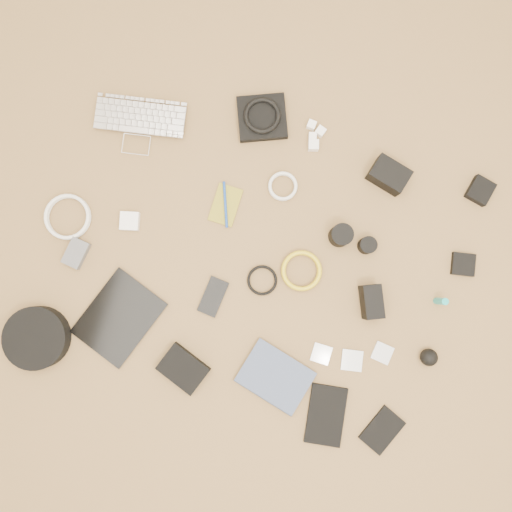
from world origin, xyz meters
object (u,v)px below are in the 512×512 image
(dslr_camera, at_px, (389,175))
(phone, at_px, (213,297))
(laptop, at_px, (139,129))
(paperback, at_px, (262,398))
(headphone_case, at_px, (37,338))
(tablet, at_px, (119,318))

(dslr_camera, bearing_deg, phone, -113.63)
(laptop, xyz_separation_m, dslr_camera, (0.86, 0.07, 0.02))
(dslr_camera, distance_m, paperback, 0.86)
(phone, xyz_separation_m, paperback, (0.25, -0.28, 0.01))
(headphone_case, bearing_deg, dslr_camera, 40.69)
(tablet, bearing_deg, paperback, 7.85)
(dslr_camera, relative_size, headphone_case, 0.59)
(tablet, relative_size, paperback, 1.21)
(tablet, height_order, headphone_case, headphone_case)
(dslr_camera, height_order, tablet, dslr_camera)
(dslr_camera, bearing_deg, headphone_case, -123.37)
(tablet, height_order, paperback, paperback)
(dslr_camera, height_order, phone, dslr_camera)
(headphone_case, bearing_deg, paperback, 0.68)
(dslr_camera, xyz_separation_m, paperback, (-0.21, -0.84, -0.02))
(phone, relative_size, paperback, 0.57)
(phone, height_order, paperback, paperback)
(phone, distance_m, paperback, 0.38)
(dslr_camera, xyz_separation_m, tablet, (-0.74, -0.71, -0.03))
(laptop, height_order, tablet, laptop)
(tablet, bearing_deg, dslr_camera, 64.66)
(tablet, distance_m, headphone_case, 0.27)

